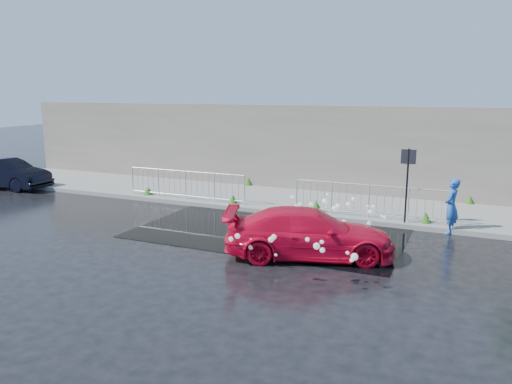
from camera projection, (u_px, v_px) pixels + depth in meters
ground at (242, 238)px, 14.65m from camera, size 90.00×90.00×0.00m
pavement at (298, 201)px, 19.10m from camera, size 30.00×4.00×0.15m
curb at (279, 213)px, 17.31m from camera, size 30.00×0.25×0.16m
retaining_wall at (317, 148)px, 20.71m from camera, size 30.00×0.60×3.50m
puddle at (271, 231)px, 15.34m from camera, size 8.00×5.00×0.01m
sign_post at (408, 174)px, 15.40m from camera, size 0.45×0.06×2.50m
railing_left at (186, 184)px, 19.10m from camera, size 5.05×0.05×1.10m
railing_right at (369, 200)px, 16.30m from camera, size 5.05×0.05×1.10m
weeds at (291, 197)px, 18.61m from camera, size 12.17×3.93×0.40m
water_spray at (321, 220)px, 13.78m from camera, size 3.40×5.22×0.93m
red_car at (309, 233)px, 12.86m from camera, size 4.68×3.15×1.26m
dark_car at (8, 174)px, 21.92m from camera, size 4.00×1.60×1.29m
person at (451, 206)px, 14.95m from camera, size 0.50×0.67×1.68m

